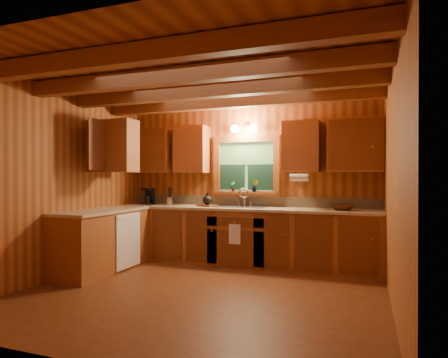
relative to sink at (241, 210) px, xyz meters
name	(u,v)px	position (x,y,z in m)	size (l,w,h in m)	color
room	(201,184)	(0.00, -1.60, 0.44)	(4.20, 4.20, 4.20)	#5E2F16
ceiling_beams	(201,83)	(0.00, -1.60, 1.63)	(4.20, 2.54, 0.18)	brown
base_cabinets	(205,238)	(-0.49, -0.32, -0.43)	(4.20, 2.22, 0.86)	brown
countertop	(206,209)	(-0.48, -0.31, 0.02)	(4.20, 2.24, 0.04)	tan
backsplash	(247,201)	(0.00, 0.28, 0.12)	(4.20, 0.02, 0.16)	tan
dishwasher_panel	(128,241)	(-1.47, -0.92, -0.43)	(0.02, 0.60, 0.80)	white
upper_cabinets	(204,148)	(-0.56, -0.18, 0.98)	(4.19, 1.77, 0.78)	brown
window	(246,168)	(0.00, 0.26, 0.67)	(1.12, 0.08, 1.00)	brown
window_sill	(245,193)	(0.00, 0.22, 0.26)	(1.06, 0.14, 0.04)	brown
wall_sconce	(244,128)	(0.00, 0.14, 1.31)	(0.45, 0.21, 0.17)	black
paper_towel_roll	(299,177)	(0.92, -0.07, 0.51)	(0.11, 0.11, 0.27)	white
dish_towel	(235,234)	(0.00, -0.34, -0.34)	(0.18, 0.01, 0.30)	white
sink	(241,210)	(0.00, 0.00, 0.00)	(0.82, 0.48, 0.43)	silver
coffee_maker	(149,196)	(-1.68, 0.00, 0.19)	(0.16, 0.21, 0.29)	black
utensil_crock	(169,201)	(-1.30, 0.04, 0.12)	(0.11, 0.11, 0.31)	silver
cutting_board	(207,206)	(-0.57, -0.04, 0.06)	(0.29, 0.21, 0.03)	#633015
teakettle	(207,200)	(-0.57, -0.04, 0.15)	(0.15, 0.15, 0.19)	black
wicker_basket	(343,207)	(1.53, -0.04, 0.09)	(0.34, 0.34, 0.08)	#48230C
potted_plant_left	(233,186)	(-0.21, 0.21, 0.37)	(0.09, 0.06, 0.16)	#633015
potted_plant_right	(255,186)	(0.17, 0.19, 0.38)	(0.11, 0.08, 0.19)	#633015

